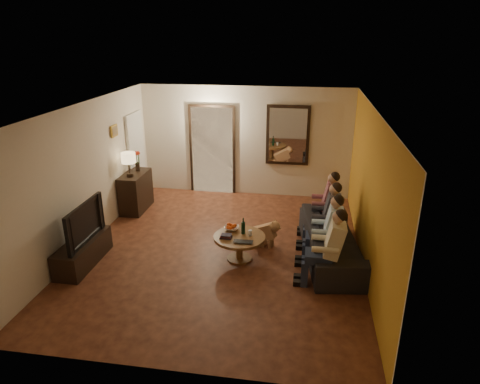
% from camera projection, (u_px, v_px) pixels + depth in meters
% --- Properties ---
extents(floor, '(5.00, 6.00, 0.01)m').
position_uv_depth(floor, '(221.00, 250.00, 7.84)').
color(floor, '#3E1A10').
rests_on(floor, ground).
extents(ceiling, '(5.00, 6.00, 0.01)m').
position_uv_depth(ceiling, '(219.00, 108.00, 6.92)').
color(ceiling, white).
rests_on(ceiling, back_wall).
extents(back_wall, '(5.00, 0.02, 2.60)m').
position_uv_depth(back_wall, '(245.00, 142.00, 10.15)').
color(back_wall, beige).
rests_on(back_wall, floor).
extents(front_wall, '(5.00, 0.02, 2.60)m').
position_uv_depth(front_wall, '(165.00, 276.00, 4.61)').
color(front_wall, beige).
rests_on(front_wall, floor).
extents(left_wall, '(0.02, 6.00, 2.60)m').
position_uv_depth(left_wall, '(85.00, 176.00, 7.74)').
color(left_wall, beige).
rests_on(left_wall, floor).
extents(right_wall, '(0.02, 6.00, 2.60)m').
position_uv_depth(right_wall, '(369.00, 192.00, 7.01)').
color(right_wall, beige).
rests_on(right_wall, floor).
extents(orange_accent, '(0.01, 6.00, 2.60)m').
position_uv_depth(orange_accent, '(369.00, 192.00, 7.01)').
color(orange_accent, orange).
rests_on(orange_accent, right_wall).
extents(kitchen_doorway, '(1.00, 0.06, 2.10)m').
position_uv_depth(kitchen_doorway, '(212.00, 151.00, 10.33)').
color(kitchen_doorway, '#FFE0A5').
rests_on(kitchen_doorway, floor).
extents(door_trim, '(1.12, 0.04, 2.22)m').
position_uv_depth(door_trim, '(212.00, 151.00, 10.33)').
color(door_trim, black).
rests_on(door_trim, floor).
extents(fridge_glimpse, '(0.45, 0.03, 1.70)m').
position_uv_depth(fridge_glimpse, '(223.00, 157.00, 10.36)').
color(fridge_glimpse, silver).
rests_on(fridge_glimpse, floor).
extents(mirror_frame, '(1.00, 0.05, 1.40)m').
position_uv_depth(mirror_frame, '(288.00, 135.00, 9.89)').
color(mirror_frame, black).
rests_on(mirror_frame, back_wall).
extents(mirror_glass, '(0.86, 0.02, 1.26)m').
position_uv_depth(mirror_glass, '(288.00, 136.00, 9.87)').
color(mirror_glass, white).
rests_on(mirror_glass, back_wall).
extents(white_door, '(0.06, 0.85, 2.04)m').
position_uv_depth(white_door, '(137.00, 157.00, 9.96)').
color(white_door, white).
rests_on(white_door, floor).
extents(framed_art, '(0.03, 0.28, 0.24)m').
position_uv_depth(framed_art, '(114.00, 131.00, 8.74)').
color(framed_art, '#B28C33').
rests_on(framed_art, left_wall).
extents(art_canvas, '(0.01, 0.22, 0.18)m').
position_uv_depth(art_canvas, '(115.00, 131.00, 8.74)').
color(art_canvas, brown).
rests_on(art_canvas, left_wall).
extents(dresser, '(0.45, 0.95, 0.85)m').
position_uv_depth(dresser, '(136.00, 192.00, 9.49)').
color(dresser, black).
rests_on(dresser, floor).
extents(table_lamp, '(0.30, 0.30, 0.54)m').
position_uv_depth(table_lamp, '(129.00, 165.00, 9.04)').
color(table_lamp, beige).
rests_on(table_lamp, dresser).
extents(flower_vase, '(0.14, 0.14, 0.44)m').
position_uv_depth(flower_vase, '(137.00, 161.00, 9.46)').
color(flower_vase, red).
rests_on(flower_vase, dresser).
extents(tv_stand, '(0.45, 1.31, 0.44)m').
position_uv_depth(tv_stand, '(83.00, 252.00, 7.33)').
color(tv_stand, black).
rests_on(tv_stand, floor).
extents(tv, '(1.18, 0.15, 0.68)m').
position_uv_depth(tv, '(79.00, 222.00, 7.13)').
color(tv, black).
rests_on(tv, tv_stand).
extents(sofa, '(2.42, 1.20, 0.68)m').
position_uv_depth(sofa, '(332.00, 240.00, 7.48)').
color(sofa, black).
rests_on(sofa, floor).
extents(person_a, '(0.60, 0.40, 1.20)m').
position_uv_depth(person_a, '(330.00, 251.00, 6.57)').
color(person_a, tan).
rests_on(person_a, sofa).
extents(person_b, '(0.60, 0.40, 1.20)m').
position_uv_depth(person_b, '(328.00, 234.00, 7.12)').
color(person_b, tan).
rests_on(person_b, sofa).
extents(person_c, '(0.60, 0.40, 1.20)m').
position_uv_depth(person_c, '(327.00, 219.00, 7.68)').
color(person_c, tan).
rests_on(person_c, sofa).
extents(person_d, '(0.60, 0.40, 1.20)m').
position_uv_depth(person_d, '(326.00, 206.00, 8.23)').
color(person_d, tan).
rests_on(person_d, sofa).
extents(dog, '(0.61, 0.40, 0.56)m').
position_uv_depth(dog, '(263.00, 232.00, 7.92)').
color(dog, '#B47553').
rests_on(dog, floor).
extents(coffee_table, '(0.95, 0.95, 0.45)m').
position_uv_depth(coffee_table, '(239.00, 248.00, 7.46)').
color(coffee_table, brown).
rests_on(coffee_table, floor).
extents(bowl, '(0.26, 0.26, 0.06)m').
position_uv_depth(bowl, '(231.00, 228.00, 7.60)').
color(bowl, white).
rests_on(bowl, coffee_table).
extents(oranges, '(0.20, 0.20, 0.08)m').
position_uv_depth(oranges, '(231.00, 225.00, 7.58)').
color(oranges, '#D64812').
rests_on(oranges, bowl).
extents(wine_bottle, '(0.07, 0.07, 0.31)m').
position_uv_depth(wine_bottle, '(243.00, 226.00, 7.41)').
color(wine_bottle, black).
rests_on(wine_bottle, coffee_table).
extents(wine_glass, '(0.06, 0.06, 0.10)m').
position_uv_depth(wine_glass, '(250.00, 233.00, 7.38)').
color(wine_glass, silver).
rests_on(wine_glass, coffee_table).
extents(book_stack, '(0.20, 0.15, 0.07)m').
position_uv_depth(book_stack, '(226.00, 236.00, 7.31)').
color(book_stack, black).
rests_on(book_stack, coffee_table).
extents(laptop, '(0.33, 0.21, 0.03)m').
position_uv_depth(laptop, '(243.00, 243.00, 7.11)').
color(laptop, black).
rests_on(laptop, coffee_table).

